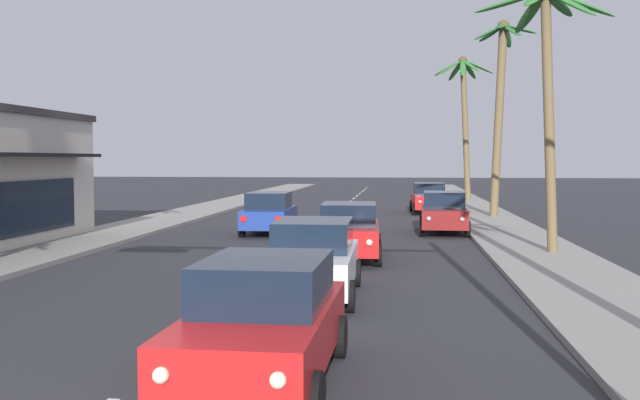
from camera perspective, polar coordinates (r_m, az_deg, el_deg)
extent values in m
cube|color=gray|center=(26.45, 15.71, -3.20)|extent=(3.20, 110.00, 0.14)
cube|color=gray|center=(28.47, -17.07, -2.77)|extent=(3.20, 110.00, 0.14)
cube|color=silver|center=(12.23, -10.83, -10.98)|extent=(0.16, 2.00, 0.01)
cube|color=silver|center=(15.90, -6.61, -7.61)|extent=(0.16, 2.00, 0.01)
cube|color=silver|center=(19.66, -4.02, -5.50)|extent=(0.16, 2.00, 0.01)
cube|color=silver|center=(23.46, -2.28, -4.06)|extent=(0.16, 2.00, 0.01)
cube|color=silver|center=(27.29, -1.03, -3.02)|extent=(0.16, 2.00, 0.01)
cube|color=silver|center=(31.14, -0.09, -2.23)|extent=(0.16, 2.00, 0.01)
cube|color=silver|center=(34.99, 0.64, -1.62)|extent=(0.16, 2.00, 0.01)
cube|color=silver|center=(38.86, 1.23, -1.13)|extent=(0.16, 2.00, 0.01)
cube|color=silver|center=(42.73, 1.71, -0.73)|extent=(0.16, 2.00, 0.01)
cube|color=silver|center=(46.60, 2.11, -0.39)|extent=(0.16, 2.00, 0.01)
cube|color=silver|center=(50.48, 2.45, -0.11)|extent=(0.16, 2.00, 0.01)
cube|color=silver|center=(54.36, 2.74, 0.13)|extent=(0.16, 2.00, 0.01)
cube|color=silver|center=(58.24, 2.99, 0.34)|extent=(0.16, 2.00, 0.01)
cube|color=silver|center=(62.12, 3.21, 0.53)|extent=(0.16, 2.00, 0.01)
cube|color=silver|center=(66.01, 3.41, 0.69)|extent=(0.16, 2.00, 0.01)
cube|color=silver|center=(69.89, 3.58, 0.84)|extent=(0.16, 2.00, 0.01)
cube|color=silver|center=(73.78, 3.74, 0.96)|extent=(0.16, 2.00, 0.01)
cube|color=red|center=(9.66, -4.58, -10.66)|extent=(1.84, 4.33, 0.72)
cube|color=black|center=(9.67, -4.41, -6.54)|extent=(1.64, 2.23, 0.64)
cylinder|color=black|center=(8.28, -0.65, -15.66)|extent=(0.23, 0.64, 0.64)
cylinder|color=black|center=(8.68, -12.39, -14.83)|extent=(0.23, 0.64, 0.64)
cylinder|color=black|center=(10.98, 1.50, -10.88)|extent=(0.23, 0.64, 0.64)
cylinder|color=black|center=(11.29, -7.39, -10.51)|extent=(0.23, 0.64, 0.64)
sphere|color=#F9EFC6|center=(7.47, -3.40, -14.23)|extent=(0.18, 0.18, 0.18)
sphere|color=#F9EFC6|center=(7.80, -12.64, -13.56)|extent=(0.18, 0.18, 0.18)
cube|color=red|center=(11.62, 0.89, -7.76)|extent=(0.24, 0.06, 0.20)
cube|color=red|center=(11.84, -5.52, -7.57)|extent=(0.24, 0.06, 0.20)
cube|color=silver|center=(15.49, -0.55, -5.35)|extent=(1.83, 4.33, 0.72)
cube|color=black|center=(15.55, -0.50, -2.79)|extent=(1.64, 2.23, 0.64)
cylinder|color=black|center=(14.09, 2.35, -7.70)|extent=(0.23, 0.64, 0.64)
cylinder|color=black|center=(14.29, -4.64, -7.56)|extent=(0.23, 0.64, 0.64)
cylinder|color=black|center=(16.88, 2.89, -5.87)|extent=(0.23, 0.64, 0.64)
cylinder|color=black|center=(17.05, -2.94, -5.78)|extent=(0.23, 0.64, 0.64)
sphere|color=#F9EFC6|center=(13.29, 1.12, -6.44)|extent=(0.18, 0.18, 0.18)
sphere|color=#F9EFC6|center=(13.44, -4.19, -6.34)|extent=(0.18, 0.18, 0.18)
cube|color=red|center=(17.56, 2.35, -3.99)|extent=(0.24, 0.06, 0.20)
cube|color=red|center=(17.68, -1.94, -3.94)|extent=(0.24, 0.06, 0.20)
cube|color=red|center=(21.38, 2.33, -2.95)|extent=(1.93, 4.37, 0.72)
cube|color=black|center=(21.47, 2.35, -1.11)|extent=(1.69, 2.26, 0.64)
cylinder|color=black|center=(20.01, 4.67, -4.43)|extent=(0.25, 0.65, 0.64)
cylinder|color=black|center=(20.07, -0.27, -4.40)|extent=(0.25, 0.65, 0.64)
cylinder|color=black|center=(22.82, 4.61, -3.47)|extent=(0.25, 0.65, 0.64)
cylinder|color=black|center=(22.87, 0.28, -3.45)|extent=(0.25, 0.65, 0.64)
sphere|color=#F9EFC6|center=(19.21, 3.97, -3.43)|extent=(0.18, 0.18, 0.18)
sphere|color=#F9EFC6|center=(19.25, 0.27, -3.41)|extent=(0.18, 0.18, 0.18)
cube|color=red|center=(23.51, 4.11, -2.15)|extent=(0.24, 0.07, 0.20)
cube|color=red|center=(23.55, 0.89, -2.13)|extent=(0.24, 0.07, 0.20)
cube|color=navy|center=(28.73, -4.06, -1.35)|extent=(1.90, 4.35, 0.72)
cube|color=black|center=(28.53, -4.11, -0.02)|extent=(1.67, 2.25, 0.64)
cylinder|color=black|center=(30.29, -5.26, -1.80)|extent=(0.24, 0.65, 0.64)
cylinder|color=black|center=(30.04, -2.02, -1.83)|extent=(0.24, 0.65, 0.64)
cylinder|color=black|center=(27.51, -6.28, -2.32)|extent=(0.24, 0.65, 0.64)
cylinder|color=black|center=(27.24, -2.71, -2.37)|extent=(0.24, 0.65, 0.64)
sphere|color=#B2B2AD|center=(30.96, -4.58, -0.87)|extent=(0.18, 0.18, 0.18)
sphere|color=#B2B2AD|center=(30.78, -2.31, -0.89)|extent=(0.18, 0.18, 0.18)
cube|color=red|center=(26.71, -6.16, -1.50)|extent=(0.24, 0.07, 0.20)
cube|color=red|center=(26.49, -3.36, -1.53)|extent=(0.24, 0.07, 0.20)
cube|color=red|center=(39.93, 8.70, -0.08)|extent=(1.92, 4.36, 0.72)
cube|color=black|center=(40.04, 8.69, 0.91)|extent=(1.68, 2.26, 0.64)
cylinder|color=black|center=(38.62, 10.13, -0.74)|extent=(0.24, 0.65, 0.64)
cylinder|color=black|center=(38.48, 7.58, -0.73)|extent=(0.24, 0.65, 0.64)
cylinder|color=black|center=(41.44, 9.74, -0.46)|extent=(0.24, 0.65, 0.64)
cylinder|color=black|center=(41.31, 7.35, -0.45)|extent=(0.24, 0.65, 0.64)
sphere|color=#B2B2AD|center=(37.82, 9.89, -0.15)|extent=(0.18, 0.18, 0.18)
sphere|color=#B2B2AD|center=(37.72, 8.02, -0.15)|extent=(0.18, 0.18, 0.18)
cube|color=red|center=(42.13, 9.37, 0.23)|extent=(0.24, 0.07, 0.20)
cube|color=red|center=(42.03, 7.58, 0.24)|extent=(0.24, 0.07, 0.20)
cube|color=maroon|center=(29.27, 9.88, -1.31)|extent=(1.89, 4.35, 0.72)
cube|color=black|center=(29.38, 9.89, 0.04)|extent=(1.67, 2.25, 0.64)
cylinder|color=black|center=(27.93, 11.73, -2.29)|extent=(0.24, 0.65, 0.64)
cylinder|color=black|center=(27.88, 8.19, -2.27)|extent=(0.24, 0.65, 0.64)
cylinder|color=black|center=(30.75, 11.41, -1.78)|extent=(0.24, 0.65, 0.64)
cylinder|color=black|center=(30.71, 8.19, -1.75)|extent=(0.24, 0.65, 0.64)
sphere|color=#B2B2AD|center=(27.13, 11.32, -1.52)|extent=(0.18, 0.18, 0.18)
sphere|color=#B2B2AD|center=(27.09, 8.70, -1.50)|extent=(0.18, 0.18, 0.18)
cube|color=red|center=(31.44, 10.98, -0.82)|extent=(0.24, 0.07, 0.20)
cube|color=red|center=(31.41, 8.57, -0.80)|extent=(0.24, 0.07, 0.20)
cylinder|color=brown|center=(23.02, 17.88, 5.62)|extent=(0.67, 0.31, 8.02)
ellipsoid|color=#2D702D|center=(23.47, 20.09, 14.56)|extent=(2.08, 0.75, 1.01)
ellipsoid|color=#2D702D|center=(24.44, 18.58, 14.65)|extent=(1.52, 2.01, 0.58)
ellipsoid|color=#2D702D|center=(24.29, 16.50, 14.17)|extent=(0.95, 2.05, 1.06)
ellipsoid|color=#2D702D|center=(23.46, 14.95, 15.08)|extent=(2.17, 0.74, 0.67)
ellipsoid|color=#2D702D|center=(22.80, 19.39, 14.68)|extent=(1.48, 1.82, 1.18)
cylinder|color=brown|center=(36.71, 14.10, 5.93)|extent=(0.77, 0.41, 9.52)
ellipsoid|color=#236028|center=(37.28, 15.72, 13.03)|extent=(1.64, 0.54, 0.58)
ellipsoid|color=#236028|center=(37.85, 14.72, 12.54)|extent=(0.89, 1.48, 1.03)
ellipsoid|color=#236028|center=(37.69, 13.55, 12.83)|extent=(1.38, 1.40, 0.75)
ellipsoid|color=#236028|center=(36.99, 13.37, 12.93)|extent=(1.58, 0.68, 0.85)
ellipsoid|color=#236028|center=(36.47, 14.28, 13.32)|extent=(0.86, 1.67, 0.53)
ellipsoid|color=#236028|center=(36.61, 15.12, 12.99)|extent=(1.01, 1.55, 0.87)
sphere|color=#4C4223|center=(37.27, 14.49, 13.33)|extent=(0.60, 0.60, 0.60)
cylinder|color=brown|center=(50.37, 11.58, 5.34)|extent=(0.87, 0.40, 9.72)
ellipsoid|color=#2D702D|center=(51.05, 12.56, 10.38)|extent=(2.28, 0.89, 1.04)
ellipsoid|color=#2D702D|center=(51.65, 11.86, 10.19)|extent=(1.41, 2.09, 1.23)
ellipsoid|color=#2D702D|center=(51.59, 10.83, 10.15)|extent=(1.19, 2.11, 1.33)
ellipsoid|color=#2D702D|center=(51.20, 10.25, 10.38)|extent=(2.13, 1.50, 1.04)
ellipsoid|color=#2D702D|center=(50.21, 10.32, 10.36)|extent=(2.11, 1.23, 1.30)
ellipsoid|color=#2D702D|center=(49.70, 11.38, 10.35)|extent=(0.55, 2.08, 1.42)
ellipsoid|color=#2D702D|center=(49.79, 12.00, 10.48)|extent=(1.30, 2.15, 1.17)
sphere|color=#4C4223|center=(50.76, 11.37, 10.89)|extent=(0.60, 0.60, 0.60)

